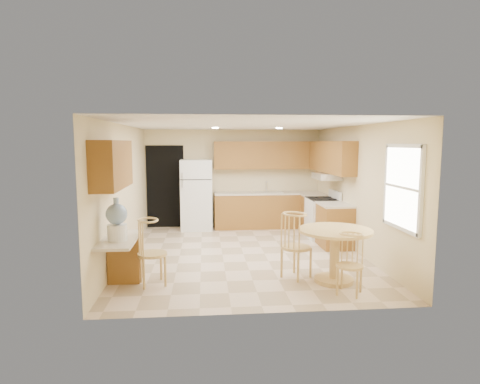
{
  "coord_description": "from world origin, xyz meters",
  "views": [
    {
      "loc": [
        -0.74,
        -7.59,
        2.16
      ],
      "look_at": [
        -0.04,
        0.3,
        1.19
      ],
      "focal_mm": 30.0,
      "sensor_mm": 36.0,
      "label": 1
    }
  ],
  "objects": [
    {
      "name": "counter_right_b",
      "position": [
        1.95,
        0.4,
        0.89
      ],
      "size": [
        0.63,
        0.8,
        0.04
      ],
      "primitive_type": "cube",
      "color": "beige",
      "rests_on": "base_cab_right_b"
    },
    {
      "name": "base_cab_right_b",
      "position": [
        1.95,
        0.4,
        0.43
      ],
      "size": [
        0.6,
        0.8,
        0.87
      ],
      "primitive_type": "cube",
      "color": "#916025",
      "rests_on": "floor"
    },
    {
      "name": "water_crock",
      "position": [
        -2.0,
        -1.84,
        1.05
      ],
      "size": [
        0.3,
        0.3,
        0.62
      ],
      "color": "white",
      "rests_on": "desk_top"
    },
    {
      "name": "chair_table_b",
      "position": [
        1.31,
        -2.28,
        0.53
      ],
      "size": [
        0.39,
        0.45,
        0.87
      ],
      "rotation": [
        0.0,
        0.0,
        2.58
      ],
      "color": "tan",
      "rests_on": "floor"
    },
    {
      "name": "wall_right",
      "position": [
        2.25,
        0.0,
        1.25
      ],
      "size": [
        0.02,
        5.5,
        2.5
      ],
      "primitive_type": "cube",
      "color": "beige",
      "rests_on": "floor"
    },
    {
      "name": "wall_front",
      "position": [
        0.0,
        -2.75,
        1.25
      ],
      "size": [
        4.5,
        0.02,
        2.5
      ],
      "primitive_type": "cube",
      "color": "beige",
      "rests_on": "floor"
    },
    {
      "name": "upper_cab_left",
      "position": [
        -2.08,
        -1.6,
        1.85
      ],
      "size": [
        0.33,
        1.4,
        0.7
      ],
      "primitive_type": "cube",
      "color": "#916025",
      "rests_on": "wall_left"
    },
    {
      "name": "doorway",
      "position": [
        -1.75,
        2.73,
        1.05
      ],
      "size": [
        0.9,
        0.02,
        2.1
      ],
      "primitive_type": "cube",
      "color": "black",
      "rests_on": "floor"
    },
    {
      "name": "wall_left",
      "position": [
        -2.25,
        0.0,
        1.25
      ],
      "size": [
        0.02,
        5.5,
        2.5
      ],
      "primitive_type": "cube",
      "color": "beige",
      "rests_on": "floor"
    },
    {
      "name": "can_light_a",
      "position": [
        -0.5,
        1.2,
        2.48
      ],
      "size": [
        0.14,
        0.14,
        0.02
      ],
      "primitive_type": "cylinder",
      "color": "white",
      "rests_on": "ceiling"
    },
    {
      "name": "upper_cab_back",
      "position": [
        0.88,
        2.58,
        1.85
      ],
      "size": [
        2.75,
        0.33,
        0.7
      ],
      "primitive_type": "cube",
      "color": "#916025",
      "rests_on": "wall_back"
    },
    {
      "name": "chair_desk",
      "position": [
        -1.55,
        -1.65,
        0.62
      ],
      "size": [
        0.45,
        0.58,
        1.01
      ],
      "rotation": [
        0.0,
        0.0,
        -1.27
      ],
      "color": "tan",
      "rests_on": "floor"
    },
    {
      "name": "desk_pedestal",
      "position": [
        -2.0,
        -1.32,
        0.36
      ],
      "size": [
        0.48,
        0.42,
        0.72
      ],
      "primitive_type": "cube",
      "color": "#916025",
      "rests_on": "floor"
    },
    {
      "name": "counter_back",
      "position": [
        0.88,
        2.45,
        0.89
      ],
      "size": [
        2.75,
        0.63,
        0.04
      ],
      "primitive_type": "cube",
      "color": "beige",
      "rests_on": "base_cab_back"
    },
    {
      "name": "stove",
      "position": [
        1.92,
        1.18,
        0.47
      ],
      "size": [
        0.65,
        0.76,
        1.09
      ],
      "color": "white",
      "rests_on": "floor"
    },
    {
      "name": "chair_table_a",
      "position": [
        0.71,
        -1.53,
        0.64
      ],
      "size": [
        0.46,
        0.58,
        1.05
      ],
      "rotation": [
        0.0,
        0.0,
        -0.88
      ],
      "color": "tan",
      "rests_on": "floor"
    },
    {
      "name": "refrigerator",
      "position": [
        -0.95,
        2.4,
        0.87
      ],
      "size": [
        0.77,
        0.75,
        1.75
      ],
      "color": "white",
      "rests_on": "floor"
    },
    {
      "name": "can_light_b",
      "position": [
        0.9,
        1.2,
        2.48
      ],
      "size": [
        0.14,
        0.14,
        0.02
      ],
      "primitive_type": "cylinder",
      "color": "white",
      "rests_on": "ceiling"
    },
    {
      "name": "range_hood",
      "position": [
        2.0,
        1.18,
        1.42
      ],
      "size": [
        0.5,
        0.76,
        0.14
      ],
      "primitive_type": "cube",
      "color": "silver",
      "rests_on": "upper_cab_right"
    },
    {
      "name": "upper_cab_right",
      "position": [
        2.08,
        1.21,
        1.85
      ],
      "size": [
        0.33,
        2.42,
        0.7
      ],
      "primitive_type": "cube",
      "color": "#916025",
      "rests_on": "wall_right"
    },
    {
      "name": "ceiling",
      "position": [
        0.0,
        0.0,
        2.5
      ],
      "size": [
        4.5,
        5.5,
        0.02
      ],
      "primitive_type": "cube",
      "color": "white",
      "rests_on": "wall_back"
    },
    {
      "name": "sink",
      "position": [
        0.85,
        2.45,
        0.91
      ],
      "size": [
        0.78,
        0.44,
        0.01
      ],
      "primitive_type": "cube",
      "color": "silver",
      "rests_on": "counter_back"
    },
    {
      "name": "counter_right_a",
      "position": [
        1.95,
        1.85,
        0.89
      ],
      "size": [
        0.63,
        0.59,
        0.04
      ],
      "primitive_type": "cube",
      "color": "beige",
      "rests_on": "base_cab_right_a"
    },
    {
      "name": "desk_top",
      "position": [
        -2.0,
        -1.7,
        0.75
      ],
      "size": [
        0.5,
        1.2,
        0.04
      ],
      "primitive_type": "cube",
      "color": "beige",
      "rests_on": "desk_pedestal"
    },
    {
      "name": "floor",
      "position": [
        0.0,
        0.0,
        0.0
      ],
      "size": [
        5.5,
        5.5,
        0.0
      ],
      "primitive_type": "plane",
      "color": "beige",
      "rests_on": "ground"
    },
    {
      "name": "dining_table",
      "position": [
        1.26,
        -1.68,
        0.55
      ],
      "size": [
        1.13,
        1.13,
        0.84
      ],
      "rotation": [
        0.0,
        0.0,
        -0.4
      ],
      "color": "tan",
      "rests_on": "floor"
    },
    {
      "name": "window",
      "position": [
        2.23,
        -1.85,
        1.5
      ],
      "size": [
        0.06,
        1.12,
        1.3
      ],
      "color": "white",
      "rests_on": "wall_right"
    },
    {
      "name": "wall_back",
      "position": [
        0.0,
        2.75,
        1.25
      ],
      "size": [
        4.5,
        0.02,
        2.5
      ],
      "primitive_type": "cube",
      "color": "beige",
      "rests_on": "floor"
    },
    {
      "name": "base_cab_right_a",
      "position": [
        1.95,
        1.85,
        0.43
      ],
      "size": [
        0.6,
        0.59,
        0.87
      ],
      "primitive_type": "cube",
      "color": "#916025",
      "rests_on": "floor"
    },
    {
      "name": "base_cab_back",
      "position": [
        0.88,
        2.45,
        0.43
      ],
      "size": [
        2.75,
        0.6,
        0.87
      ],
      "primitive_type": "cube",
      "color": "#916025",
      "rests_on": "floor"
    }
  ]
}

